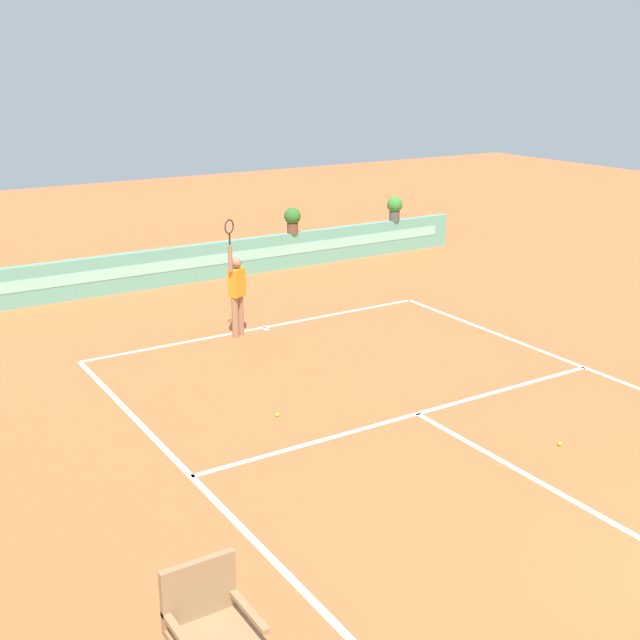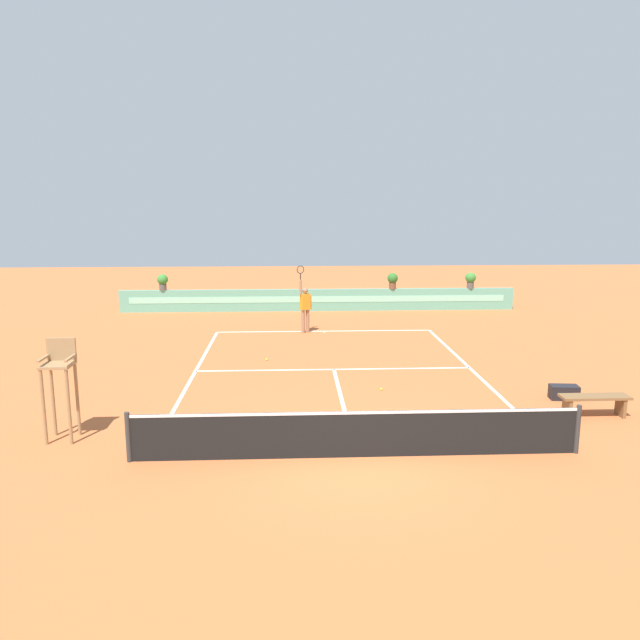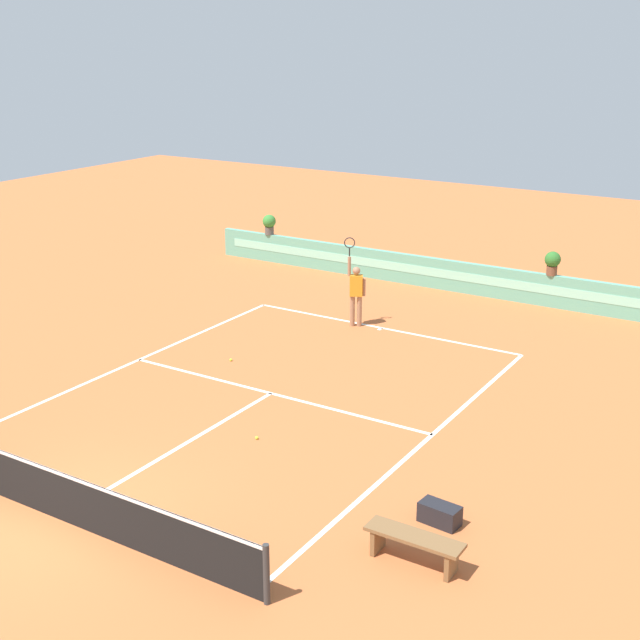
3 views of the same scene
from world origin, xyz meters
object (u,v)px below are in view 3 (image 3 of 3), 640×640
(gear_bag, at_px, (440,514))
(potted_plant_right, at_px, (552,262))
(tennis_player, at_px, (356,291))
(tennis_ball_near_baseline, at_px, (231,360))
(potted_plant_far_left, at_px, (269,223))
(bench_courtside, at_px, (414,542))
(tennis_ball_mid_court, at_px, (257,438))

(gear_bag, height_order, potted_plant_right, potted_plant_right)
(tennis_player, distance_m, potted_plant_right, 6.28)
(tennis_ball_near_baseline, height_order, potted_plant_right, potted_plant_right)
(potted_plant_far_left, bearing_deg, gear_bag, -45.82)
(bench_courtside, relative_size, tennis_ball_near_baseline, 23.53)
(bench_courtside, relative_size, tennis_player, 0.62)
(tennis_player, relative_size, potted_plant_right, 3.57)
(bench_courtside, xyz_separation_m, tennis_ball_near_baseline, (-7.84, 5.51, -0.34))
(bench_courtside, xyz_separation_m, potted_plant_far_left, (-12.82, 14.34, 1.04))
(tennis_ball_mid_court, distance_m, potted_plant_far_left, 14.65)
(tennis_ball_mid_court, height_order, potted_plant_right, potted_plant_right)
(gear_bag, bearing_deg, potted_plant_far_left, 134.18)
(tennis_ball_near_baseline, xyz_separation_m, potted_plant_far_left, (-4.97, 8.83, 1.38))
(tennis_player, height_order, tennis_ball_near_baseline, tennis_player)
(bench_courtside, xyz_separation_m, potted_plant_right, (-2.41, 14.34, 1.04))
(bench_courtside, height_order, tennis_player, tennis_player)
(tennis_player, xyz_separation_m, tennis_ball_mid_court, (1.86, -7.37, -1.02))
(bench_courtside, height_order, potted_plant_far_left, potted_plant_far_left)
(tennis_player, distance_m, tennis_ball_mid_court, 7.67)
(tennis_player, distance_m, potted_plant_far_left, 7.88)
(tennis_player, distance_m, tennis_ball_near_baseline, 4.43)
(bench_courtside, relative_size, gear_bag, 2.29)
(tennis_player, relative_size, potted_plant_far_left, 3.57)
(gear_bag, relative_size, potted_plant_far_left, 0.97)
(potted_plant_far_left, bearing_deg, potted_plant_right, 0.00)
(potted_plant_far_left, bearing_deg, tennis_player, -36.89)
(tennis_player, xyz_separation_m, potted_plant_far_left, (-6.29, 4.72, 0.36))
(tennis_player, bearing_deg, tennis_ball_mid_court, -75.88)
(tennis_ball_mid_court, bearing_deg, tennis_ball_near_baseline, 134.19)
(tennis_ball_near_baseline, height_order, potted_plant_far_left, potted_plant_far_left)
(potted_plant_far_left, bearing_deg, tennis_ball_near_baseline, -60.61)
(potted_plant_right, bearing_deg, potted_plant_far_left, 180.00)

